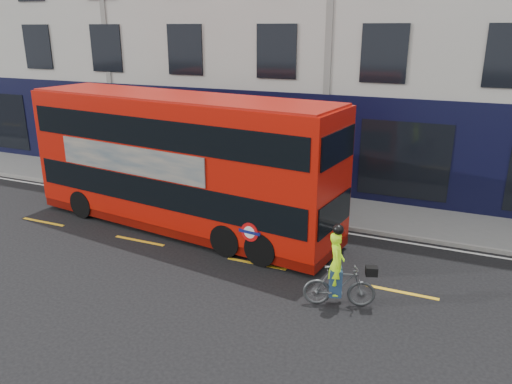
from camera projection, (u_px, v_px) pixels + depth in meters
The scene contains 8 objects.
ground at pixel (233, 288), 12.79m from camera, with size 120.00×120.00×0.00m, color black.
pavement at pixel (310, 207), 18.43m from camera, with size 60.00×3.00×0.12m, color gray.
kerb at pixel (297, 220), 17.12m from camera, with size 60.00×0.12×0.13m, color gray.
building_terrace at pixel (361, 0), 21.71m from camera, with size 50.00×10.07×15.00m.
road_edge_line at pixel (294, 225), 16.88m from camera, with size 58.00×0.10×0.01m, color silver.
lane_dashes at pixel (257, 264), 14.10m from camera, with size 58.00×0.12×0.01m, color yellow, non-canonical shape.
bus at pixel (180, 162), 16.05m from camera, with size 11.06×3.83×4.37m.
cyclist at pixel (339, 279), 11.78m from camera, with size 1.79×0.99×2.09m.
Camera 1 is at (5.09, -10.19, 6.34)m, focal length 35.00 mm.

